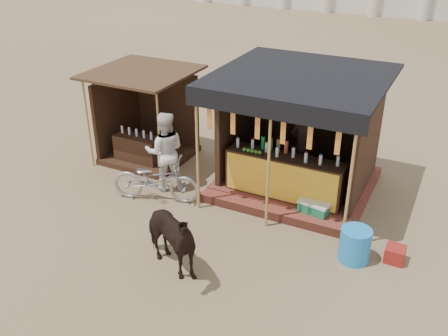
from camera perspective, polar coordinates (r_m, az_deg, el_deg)
ground at (r=9.73m, az=-4.29°, el=-9.66°), size 120.00×120.00×0.00m
main_stall at (r=11.49m, az=8.42°, el=2.23°), size 3.60×3.61×2.78m
secondary_stall at (r=13.22m, az=-9.17°, el=4.76°), size 2.40×2.40×2.38m
cow at (r=8.96m, az=-6.49°, el=-8.06°), size 1.76×1.27×1.35m
motorbike at (r=11.21m, az=-7.81°, el=-1.33°), size 2.07×1.23×1.03m
bystander at (r=11.48m, az=-6.74°, el=1.88°), size 1.16×1.09×1.89m
blue_barrel at (r=9.66m, az=14.73°, el=-8.50°), size 0.74×0.74×0.66m
red_crate at (r=9.94m, az=18.95°, el=-9.29°), size 0.36×0.36×0.30m
cooler at (r=10.72m, az=10.33°, el=-4.73°), size 0.71×0.54×0.46m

